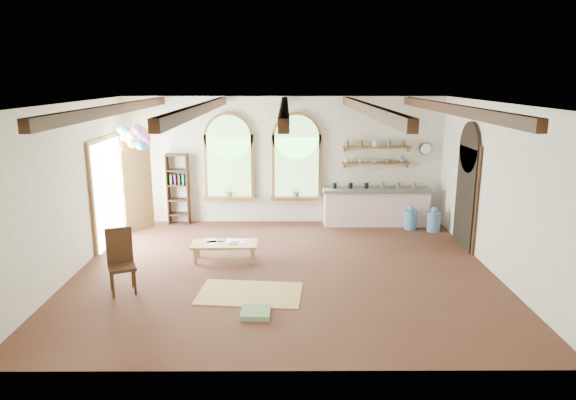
{
  "coord_description": "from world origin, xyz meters",
  "views": [
    {
      "loc": [
        0.02,
        -9.36,
        3.65
      ],
      "look_at": [
        0.07,
        0.6,
        1.27
      ],
      "focal_mm": 32.0,
      "sensor_mm": 36.0,
      "label": 1
    }
  ],
  "objects_px": {
    "side_chair": "(122,275)",
    "balloon_cluster": "(135,137)",
    "coffee_table": "(225,245)",
    "kitchen_counter": "(376,206)"
  },
  "relations": [
    {
      "from": "kitchen_counter",
      "to": "coffee_table",
      "type": "bearing_deg",
      "value": -143.16
    },
    {
      "from": "kitchen_counter",
      "to": "coffee_table",
      "type": "xyz_separation_m",
      "value": [
        -3.52,
        -2.64,
        -0.14
      ]
    },
    {
      "from": "coffee_table",
      "to": "kitchen_counter",
      "type": "bearing_deg",
      "value": 36.84
    },
    {
      "from": "coffee_table",
      "to": "balloon_cluster",
      "type": "distance_m",
      "value": 3.43
    },
    {
      "from": "kitchen_counter",
      "to": "side_chair",
      "type": "relative_size",
      "value": 2.38
    },
    {
      "from": "coffee_table",
      "to": "side_chair",
      "type": "distance_m",
      "value": 2.24
    },
    {
      "from": "coffee_table",
      "to": "side_chair",
      "type": "xyz_separation_m",
      "value": [
        -1.59,
        -1.57,
        -0.01
      ]
    },
    {
      "from": "side_chair",
      "to": "balloon_cluster",
      "type": "bearing_deg",
      "value": 100.2
    },
    {
      "from": "kitchen_counter",
      "to": "balloon_cluster",
      "type": "bearing_deg",
      "value": -171.04
    },
    {
      "from": "balloon_cluster",
      "to": "side_chair",
      "type": "bearing_deg",
      "value": -79.8
    }
  ]
}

